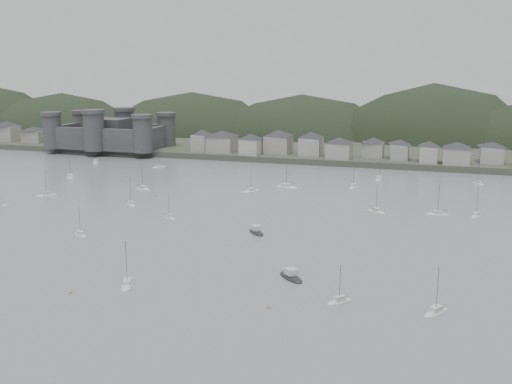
% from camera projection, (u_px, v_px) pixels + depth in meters
% --- Properties ---
extents(ground, '(900.00, 900.00, 0.00)m').
position_uv_depth(ground, '(152.00, 285.00, 132.45)').
color(ground, slate).
rests_on(ground, ground).
extents(far_shore_land, '(900.00, 250.00, 3.00)m').
position_uv_depth(far_shore_land, '(355.00, 135.00, 406.70)').
color(far_shore_land, '#383D2D').
rests_on(far_shore_land, ground).
extents(forested_ridge, '(851.55, 103.94, 102.57)m').
position_uv_depth(forested_ridge, '(356.00, 159.00, 384.07)').
color(forested_ridge, black).
rests_on(forested_ridge, ground).
extents(castle, '(66.00, 43.00, 20.00)m').
position_uv_depth(castle, '(110.00, 133.00, 333.70)').
color(castle, '#39383B').
rests_on(castle, far_shore_land).
extents(waterfront_town, '(451.48, 28.46, 12.92)m').
position_uv_depth(waterfront_town, '(425.00, 149.00, 286.05)').
color(waterfront_town, '#A39F94').
rests_on(waterfront_town, far_shore_land).
extents(sailboat_lead, '(7.76, 6.14, 10.46)m').
position_uv_depth(sailboat_lead, '(376.00, 212.00, 198.21)').
color(sailboat_lead, silver).
rests_on(sailboat_lead, ground).
extents(moored_fleet, '(209.94, 172.68, 13.56)m').
position_uv_depth(moored_fleet, '(181.00, 202.00, 213.00)').
color(moored_fleet, silver).
rests_on(moored_fleet, ground).
extents(motor_launch_near, '(8.35, 8.30, 4.05)m').
position_uv_depth(motor_launch_near, '(291.00, 277.00, 136.45)').
color(motor_launch_near, black).
rests_on(motor_launch_near, ground).
extents(motor_launch_far, '(7.54, 8.34, 3.98)m').
position_uv_depth(motor_launch_far, '(256.00, 232.00, 173.39)').
color(motor_launch_far, black).
rests_on(motor_launch_far, ground).
extents(mooring_buoys, '(172.40, 117.21, 0.70)m').
position_uv_depth(mooring_buoys, '(164.00, 228.00, 177.93)').
color(mooring_buoys, '#B9853D').
rests_on(mooring_buoys, ground).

